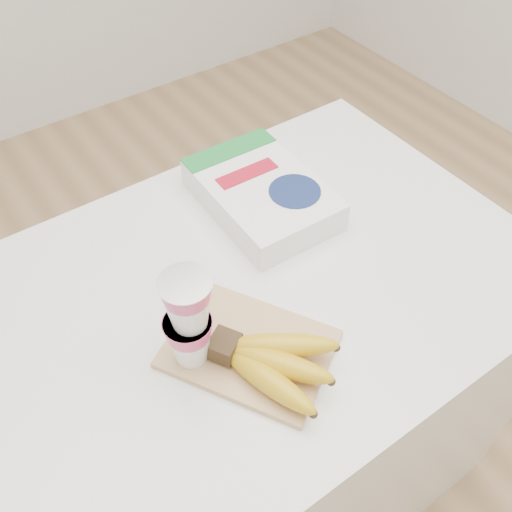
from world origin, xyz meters
The scene contains 6 objects.
room centered at (0.00, 0.00, 1.35)m, with size 4.00×4.00×4.00m.
table centered at (0.00, 0.00, 0.42)m, with size 1.12×0.74×0.84m, color white.
cutting_board centered at (-0.07, -0.12, 0.84)m, with size 0.19×0.26×0.01m, color tan.
bananas centered at (-0.06, -0.18, 0.88)m, with size 0.19×0.21×0.07m.
yogurt_stack centered at (-0.15, -0.08, 0.95)m, with size 0.08×0.08×0.18m.
cereal_box centered at (0.15, 0.16, 0.87)m, with size 0.21×0.31×0.07m.
Camera 1 is at (-0.36, -0.55, 1.64)m, focal length 40.00 mm.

